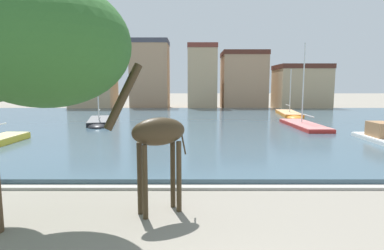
{
  "coord_description": "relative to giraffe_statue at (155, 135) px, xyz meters",
  "views": [
    {
      "loc": [
        -1.1,
        -5.1,
        4.44
      ],
      "look_at": [
        -1.11,
        12.28,
        2.2
      ],
      "focal_mm": 29.72,
      "sensor_mm": 36.0,
      "label": 1
    }
  ],
  "objects": [
    {
      "name": "harbor_water",
      "position": [
        2.36,
        23.84,
        -2.59
      ],
      "size": [
        90.44,
        41.92,
        0.33
      ],
      "primitive_type": "cube",
      "color": "#3D5666",
      "rests_on": "ground"
    },
    {
      "name": "quay_edge_coping",
      "position": [
        2.36,
        2.62,
        -2.69
      ],
      "size": [
        90.44,
        0.5,
        0.12
      ],
      "primitive_type": "cube",
      "color": "#ADA89E",
      "rests_on": "ground"
    },
    {
      "name": "giraffe_statue",
      "position": [
        0.0,
        0.0,
        0.0
      ],
      "size": [
        2.86,
        1.95,
        5.39
      ],
      "color": "#382B19",
      "rests_on": "ground"
    },
    {
      "name": "sailboat_orange",
      "position": [
        14.09,
        30.98,
        -2.35
      ],
      "size": [
        3.2,
        9.64,
        6.39
      ],
      "color": "orange",
      "rests_on": "ground"
    },
    {
      "name": "sailboat_black",
      "position": [
        -8.45,
        22.33,
        -2.34
      ],
      "size": [
        3.89,
        8.59,
        6.6
      ],
      "color": "black",
      "rests_on": "ground"
    },
    {
      "name": "sailboat_red",
      "position": [
        12.07,
        20.76,
        -2.38
      ],
      "size": [
        2.45,
        9.74,
        8.38
      ],
      "color": "red",
      "rests_on": "ground"
    },
    {
      "name": "townhouse_end_terrace",
      "position": [
        -16.45,
        46.89,
        2.86
      ],
      "size": [
        7.57,
        6.74,
        11.19
      ],
      "color": "tan",
      "rests_on": "ground"
    },
    {
      "name": "townhouse_tall_gabled",
      "position": [
        -6.4,
        48.32,
        3.45
      ],
      "size": [
        6.86,
        6.38,
        12.37
      ],
      "color": "tan",
      "rests_on": "ground"
    },
    {
      "name": "townhouse_narrow_midrow",
      "position": [
        3.05,
        47.72,
        2.97
      ],
      "size": [
        5.19,
        7.62,
        11.41
      ],
      "color": "tan",
      "rests_on": "ground"
    },
    {
      "name": "townhouse_wide_warehouse",
      "position": [
        10.7,
        48.61,
        2.43
      ],
      "size": [
        7.95,
        8.06,
        10.33
      ],
      "color": "tan",
      "rests_on": "ground"
    },
    {
      "name": "townhouse_corner_house",
      "position": [
        20.92,
        47.25,
        1.21
      ],
      "size": [
        8.95,
        7.98,
        7.89
      ],
      "color": "tan",
      "rests_on": "ground"
    }
  ]
}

